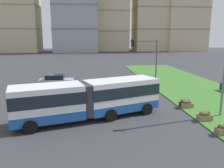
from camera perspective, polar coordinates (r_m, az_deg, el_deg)
name	(u,v)px	position (r m, az deg, el deg)	size (l,w,h in m)	color
articulated_bus	(89,99)	(17.98, -5.79, -3.73)	(11.94, 6.04, 3.00)	white
car_silver_hatch	(56,81)	(30.87, -13.99, 0.81)	(4.46, 2.14, 1.58)	#B7BABF
flower_planter_2	(224,129)	(17.10, 26.59, -10.13)	(1.10, 0.56, 0.74)	#937051
flower_planter_3	(205,116)	(19.14, 22.47, -7.47)	(1.10, 0.56, 0.74)	#937051
flower_planter_4	(185,103)	(22.17, 18.07, -4.56)	(1.10, 0.56, 0.74)	#937051
flower_planter_5	(187,104)	(21.89, 18.42, -4.80)	(1.10, 0.56, 0.74)	#937051
traffic_light_far_right	(148,56)	(28.50, 9.13, 7.13)	(3.46, 0.28, 6.17)	#474C51
apartment_tower_west	(20,7)	(109.33, -22.32, 17.56)	(15.17, 14.20, 37.98)	beige
apartment_tower_westcentre	(75,7)	(102.79, -9.36, 18.60)	(18.73, 15.45, 37.73)	#9EA3AD
apartment_tower_centre	(110,3)	(112.66, -0.44, 19.77)	(15.85, 17.81, 44.11)	beige
apartment_tower_east	(184,10)	(118.07, 17.79, 17.46)	(18.89, 16.88, 38.37)	beige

